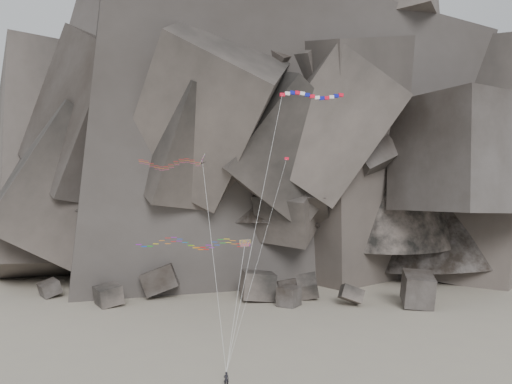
{
  "coord_description": "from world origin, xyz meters",
  "views": [
    {
      "loc": [
        4.49,
        -57.62,
        21.02
      ],
      "look_at": [
        2.03,
        6.0,
        20.33
      ],
      "focal_mm": 35.0,
      "sensor_mm": 36.0,
      "label": 1
    }
  ],
  "objects_px": {
    "parafoil_kite": "(187,243)",
    "pennant_kite": "(272,209)",
    "kite_flyer": "(226,378)",
    "delta_kite": "(167,163)",
    "banner_kite": "(311,98)"
  },
  "relations": [
    {
      "from": "kite_flyer",
      "to": "parafoil_kite",
      "type": "bearing_deg",
      "value": -60.22
    },
    {
      "from": "banner_kite",
      "to": "pennant_kite",
      "type": "distance_m",
      "value": 15.3
    },
    {
      "from": "delta_kite",
      "to": "banner_kite",
      "type": "distance_m",
      "value": 19.83
    },
    {
      "from": "delta_kite",
      "to": "pennant_kite",
      "type": "distance_m",
      "value": 13.65
    },
    {
      "from": "banner_kite",
      "to": "parafoil_kite",
      "type": "height_order",
      "value": "banner_kite"
    },
    {
      "from": "kite_flyer",
      "to": "banner_kite",
      "type": "bearing_deg",
      "value": -137.23
    },
    {
      "from": "kite_flyer",
      "to": "banner_kite",
      "type": "height_order",
      "value": "banner_kite"
    },
    {
      "from": "kite_flyer",
      "to": "delta_kite",
      "type": "bearing_deg",
      "value": -48.96
    },
    {
      "from": "kite_flyer",
      "to": "delta_kite",
      "type": "relative_size",
      "value": 0.08
    },
    {
      "from": "banner_kite",
      "to": "parafoil_kite",
      "type": "bearing_deg",
      "value": -178.69
    },
    {
      "from": "banner_kite",
      "to": "kite_flyer",
      "type": "bearing_deg",
      "value": -143.98
    },
    {
      "from": "delta_kite",
      "to": "pennant_kite",
      "type": "relative_size",
      "value": 1.02
    },
    {
      "from": "kite_flyer",
      "to": "parafoil_kite",
      "type": "xyz_separation_m",
      "value": [
        -5.47,
        7.33,
        13.41
      ]
    },
    {
      "from": "delta_kite",
      "to": "parafoil_kite",
      "type": "relative_size",
      "value": 1.62
    },
    {
      "from": "parafoil_kite",
      "to": "pennant_kite",
      "type": "xyz_separation_m",
      "value": [
        10.25,
        0.0,
        4.03
      ]
    }
  ]
}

